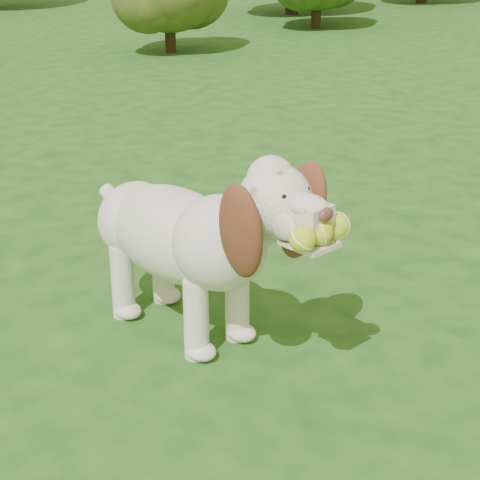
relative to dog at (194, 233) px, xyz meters
name	(u,v)px	position (x,y,z in m)	size (l,w,h in m)	color
ground	(282,368)	(0.19, -0.37, -0.44)	(80.00, 80.00, 0.00)	#174212
dog	(194,233)	(0.00, 0.00, 0.00)	(0.69, 1.26, 0.83)	silver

